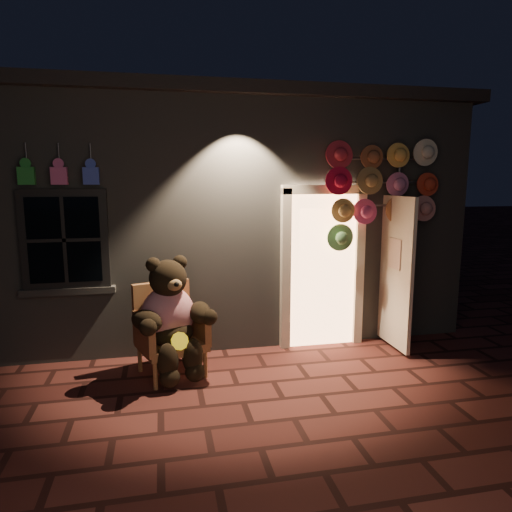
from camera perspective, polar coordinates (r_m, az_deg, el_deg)
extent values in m
plane|color=#5D2923|center=(4.91, -1.55, -17.84)|extent=(60.00, 60.00, 0.00)
cube|color=slate|center=(8.35, -6.50, 5.29)|extent=(7.00, 5.00, 3.30)
cube|color=black|center=(8.41, -6.73, 17.13)|extent=(7.30, 5.30, 0.16)
cube|color=black|center=(5.91, -22.75, 1.90)|extent=(1.00, 0.10, 1.20)
cube|color=black|center=(5.88, -22.81, 1.87)|extent=(0.82, 0.06, 1.02)
cube|color=slate|center=(6.02, -22.37, -4.05)|extent=(1.10, 0.14, 0.08)
cube|color=#FFB172|center=(6.27, 8.20, -1.68)|extent=(0.92, 0.10, 2.10)
cube|color=beige|center=(6.07, 3.71, -1.96)|extent=(0.12, 0.12, 2.20)
cube|color=beige|center=(6.43, 12.69, -1.54)|extent=(0.12, 0.12, 2.20)
cube|color=beige|center=(6.11, 8.57, 8.22)|extent=(1.16, 0.12, 0.12)
cube|color=beige|center=(6.30, 17.11, -1.96)|extent=(0.05, 0.80, 2.00)
cube|color=#248530|center=(5.87, -26.77, 8.93)|extent=(0.18, 0.07, 0.20)
cylinder|color=#59595E|center=(5.93, -26.80, 11.35)|extent=(0.02, 0.02, 0.25)
cube|color=#CC548E|center=(5.79, -23.38, 9.18)|extent=(0.18, 0.07, 0.20)
cylinder|color=#59595E|center=(5.85, -23.43, 11.62)|extent=(0.02, 0.02, 0.25)
cube|color=#354BBC|center=(5.73, -19.91, 9.39)|extent=(0.18, 0.07, 0.20)
cylinder|color=#59595E|center=(5.80, -19.97, 11.86)|extent=(0.02, 0.02, 0.25)
cube|color=#B17A44|center=(5.48, -10.52, -10.84)|extent=(0.87, 0.84, 0.10)
cube|color=#B17A44|center=(5.64, -11.70, -6.59)|extent=(0.68, 0.30, 0.69)
cube|color=#B17A44|center=(5.30, -13.85, -9.41)|extent=(0.27, 0.59, 0.40)
cube|color=#B17A44|center=(5.51, -7.30, -8.46)|extent=(0.27, 0.59, 0.40)
cylinder|color=#B17A44|center=(5.22, -12.47, -14.41)|extent=(0.05, 0.05, 0.32)
cylinder|color=#B17A44|center=(5.42, -6.37, -13.32)|extent=(0.05, 0.05, 0.32)
cylinder|color=#B17A44|center=(5.71, -14.31, -12.35)|extent=(0.05, 0.05, 0.32)
cylinder|color=#B17A44|center=(5.89, -8.68, -11.46)|extent=(0.05, 0.05, 0.32)
ellipsoid|color=#B5132F|center=(5.40, -10.97, -7.18)|extent=(0.76, 0.68, 0.66)
ellipsoid|color=black|center=(5.39, -10.63, -9.36)|extent=(0.64, 0.59, 0.31)
sphere|color=black|center=(5.25, -10.94, -2.76)|extent=(0.54, 0.54, 0.43)
sphere|color=black|center=(5.20, -12.73, -1.08)|extent=(0.17, 0.17, 0.17)
sphere|color=black|center=(5.30, -9.51, -0.77)|extent=(0.17, 0.17, 0.17)
ellipsoid|color=olive|center=(5.08, -10.17, -3.58)|extent=(0.20, 0.17, 0.13)
ellipsoid|color=black|center=(5.11, -13.52, -7.91)|extent=(0.46, 0.49, 0.24)
ellipsoid|color=black|center=(5.33, -7.01, -7.01)|extent=(0.25, 0.44, 0.24)
ellipsoid|color=black|center=(5.18, -11.01, -12.81)|extent=(0.24, 0.24, 0.41)
ellipsoid|color=black|center=(5.28, -7.92, -12.28)|extent=(0.24, 0.24, 0.41)
sphere|color=black|center=(5.20, -10.73, -14.72)|extent=(0.22, 0.22, 0.22)
sphere|color=black|center=(5.30, -7.64, -14.16)|extent=(0.22, 0.22, 0.22)
cylinder|color=yellow|center=(5.16, -9.51, -10.45)|extent=(0.22, 0.15, 0.20)
cylinder|color=#59595E|center=(6.55, 17.06, 1.26)|extent=(0.04, 0.04, 2.73)
cylinder|color=#59595E|center=(6.34, 15.22, 11.63)|extent=(1.21, 0.03, 0.03)
cylinder|color=#59595E|center=(6.33, 15.10, 8.89)|extent=(1.21, 0.03, 0.03)
cylinder|color=#59595E|center=(6.34, 14.98, 6.15)|extent=(1.21, 0.03, 0.03)
cylinder|color=#BC293A|center=(6.05, 10.51, 12.40)|extent=(0.34, 0.11, 0.35)
cylinder|color=brown|center=(6.18, 14.17, 12.20)|extent=(0.34, 0.11, 0.35)
cylinder|color=#F4B951|center=(6.34, 17.65, 11.98)|extent=(0.34, 0.11, 0.35)
cylinder|color=silver|center=(6.60, 20.52, 11.71)|extent=(0.34, 0.11, 0.35)
cylinder|color=red|center=(6.01, 10.52, 9.04)|extent=(0.34, 0.11, 0.35)
cylinder|color=#9A7A48|center=(6.15, 14.16, 8.92)|extent=(0.34, 0.11, 0.35)
cylinder|color=pink|center=(6.38, 17.23, 8.80)|extent=(0.34, 0.11, 0.35)
cylinder|color=red|center=(6.56, 20.48, 8.63)|extent=(0.34, 0.11, 0.35)
cylinder|color=#F7C263|center=(5.99, 10.52, 5.65)|extent=(0.34, 0.11, 0.35)
cylinder|color=#E44D93|center=(6.21, 13.78, 5.67)|extent=(0.34, 0.11, 0.35)
cylinder|color=#C27644|center=(6.37, 17.20, 5.61)|extent=(0.34, 0.11, 0.35)
cylinder|color=#D38685|center=(6.55, 20.44, 5.53)|extent=(0.34, 0.11, 0.35)
cylinder|color=#5C9A59|center=(6.08, 10.21, 2.37)|extent=(0.34, 0.11, 0.35)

